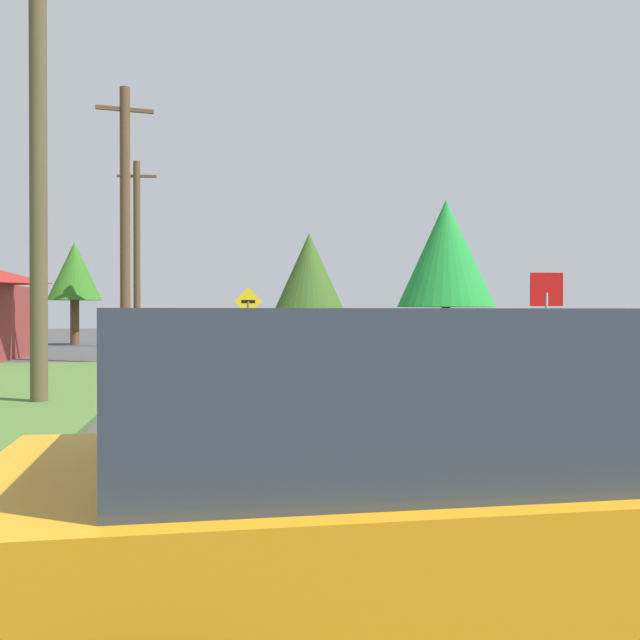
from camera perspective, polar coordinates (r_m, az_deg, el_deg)
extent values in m
plane|color=#3D3D3D|center=(17.98, -1.35, -4.56)|extent=(120.00, 120.00, 0.00)
cube|color=yellow|center=(10.15, 4.31, -8.51)|extent=(0.20, 14.00, 0.01)
cylinder|color=#9EA0A8|center=(17.86, 16.95, -1.30)|extent=(0.07, 0.07, 2.06)
cube|color=red|center=(17.86, 16.96, 2.25)|extent=(0.77, 0.09, 0.77)
cube|color=orange|center=(3.31, 14.32, -16.41)|extent=(4.23, 1.89, 0.76)
cube|color=#2D3842|center=(3.03, 7.21, -4.86)|extent=(2.35, 1.61, 0.60)
cylinder|color=black|center=(3.94, -11.78, -18.19)|extent=(0.69, 0.24, 0.68)
cube|color=#196B33|center=(25.85, 13.33, -1.59)|extent=(2.07, 4.13, 0.76)
cube|color=#2D3842|center=(25.68, 13.50, -0.08)|extent=(1.73, 2.31, 0.60)
cylinder|color=black|center=(26.75, 10.36, -2.15)|extent=(0.27, 0.69, 0.68)
cylinder|color=black|center=(27.47, 13.74, -2.09)|extent=(0.27, 0.69, 0.68)
cylinder|color=black|center=(24.26, 12.87, -2.44)|extent=(0.27, 0.69, 0.68)
cylinder|color=black|center=(25.06, 16.50, -2.35)|extent=(0.27, 0.69, 0.68)
cylinder|color=brown|center=(13.90, -20.77, 10.73)|extent=(0.29, 0.29, 8.13)
cylinder|color=brown|center=(24.64, -14.70, 7.02)|extent=(0.32, 0.32, 8.77)
cube|color=brown|center=(25.32, -14.72, 15.33)|extent=(1.79, 0.45, 0.12)
cylinder|color=brown|center=(35.58, -13.85, 4.90)|extent=(0.32, 0.32, 8.61)
cube|color=brown|center=(36.03, -13.86, 10.65)|extent=(1.80, 0.23, 0.12)
cylinder|color=slate|center=(24.12, -5.52, -0.92)|extent=(0.08, 0.08, 1.96)
cube|color=yellow|center=(24.12, -5.52, 1.42)|extent=(0.91, 0.07, 0.91)
cube|color=black|center=(24.12, -5.52, 1.42)|extent=(0.45, 0.06, 0.10)
cylinder|color=brown|center=(35.52, -0.84, -0.61)|extent=(0.45, 0.45, 1.75)
cone|color=#35591D|center=(35.57, -0.84, 3.75)|extent=(3.32, 3.32, 3.65)
cylinder|color=brown|center=(33.73, 9.62, -0.59)|extent=(0.40, 0.40, 1.86)
cone|color=#1D8A31|center=(33.82, 9.62, 5.06)|extent=(4.36, 4.36, 4.80)
cylinder|color=brown|center=(39.14, -18.27, -0.18)|extent=(0.44, 0.44, 2.23)
cone|color=#2E6F1C|center=(39.20, -18.28, 3.59)|extent=(2.65, 2.65, 2.92)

